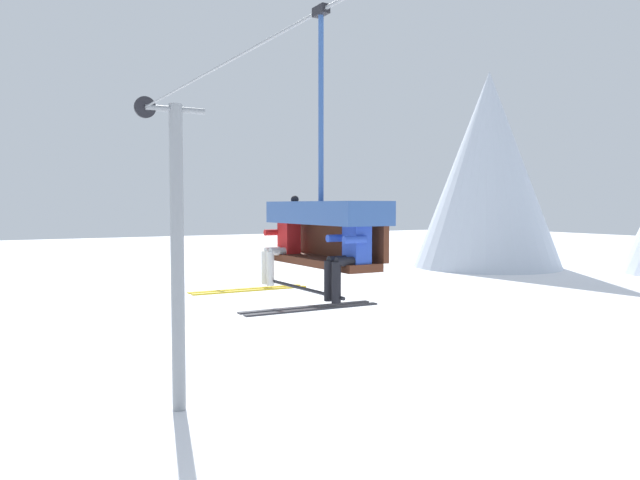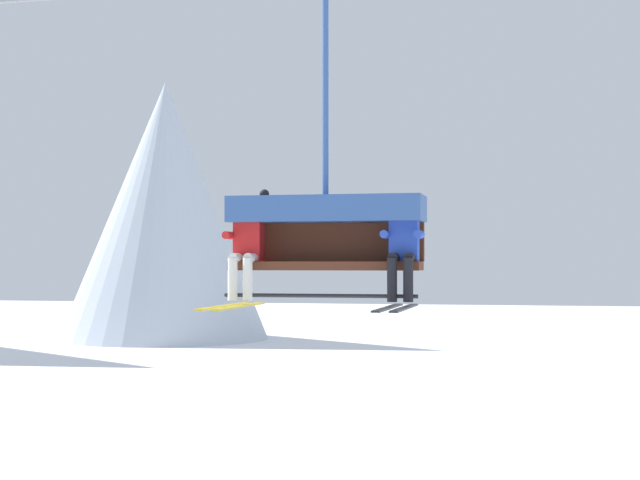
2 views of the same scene
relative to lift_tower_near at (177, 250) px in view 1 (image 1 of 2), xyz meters
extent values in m
cone|color=silver|center=(-24.67, 35.55, 4.30)|extent=(12.95, 12.95, 17.32)
cylinder|color=gray|center=(0.00, 0.02, -0.23)|extent=(0.36, 0.36, 8.25)
cylinder|color=gray|center=(0.00, 0.02, 3.74)|extent=(0.16, 1.60, 0.16)
cylinder|color=black|center=(0.00, -0.78, 3.74)|extent=(0.08, 0.56, 0.56)
cylinder|color=gray|center=(9.09, -0.78, 3.74)|extent=(20.19, 0.05, 0.05)
cube|color=#512819|center=(9.22, -0.78, 0.47)|extent=(2.19, 0.48, 0.10)
cube|color=#512819|center=(9.22, -0.50, 0.74)|extent=(2.19, 0.08, 0.45)
cube|color=#335699|center=(9.22, -0.72, 1.12)|extent=(2.24, 0.68, 0.30)
cylinder|color=black|center=(9.22, -1.10, 0.14)|extent=(2.19, 0.04, 0.04)
cylinder|color=#335699|center=(9.22, -0.78, 2.48)|extent=(0.07, 0.07, 2.43)
cube|color=black|center=(9.22, -0.78, 3.74)|extent=(0.28, 0.12, 0.12)
cube|color=red|center=(8.32, -0.80, 0.78)|extent=(0.32, 0.22, 0.52)
sphere|color=maroon|center=(8.32, -0.80, 1.14)|extent=(0.22, 0.22, 0.22)
ellipsoid|color=black|center=(8.32, -0.90, 1.14)|extent=(0.17, 0.04, 0.08)
cylinder|color=silver|center=(8.23, -0.97, 0.56)|extent=(0.11, 0.34, 0.11)
cylinder|color=silver|center=(8.41, -0.97, 0.56)|extent=(0.11, 0.34, 0.11)
cylinder|color=silver|center=(8.23, -1.14, 0.32)|extent=(0.11, 0.11, 0.48)
cylinder|color=silver|center=(8.41, -1.14, 0.32)|extent=(0.11, 0.11, 0.48)
cube|color=gold|center=(8.23, -1.44, 0.03)|extent=(0.09, 1.70, 0.02)
cube|color=gold|center=(8.41, -1.44, 0.03)|extent=(0.09, 1.70, 0.02)
cylinder|color=red|center=(8.13, -0.95, 0.82)|extent=(0.09, 0.30, 0.09)
cylinder|color=red|center=(8.51, -0.80, 1.13)|extent=(0.09, 0.09, 0.30)
sphere|color=black|center=(8.51, -0.80, 1.30)|extent=(0.11, 0.11, 0.11)
cube|color=#2847B7|center=(10.13, -0.80, 0.78)|extent=(0.32, 0.22, 0.52)
sphere|color=silver|center=(10.13, -0.80, 1.14)|extent=(0.22, 0.22, 0.22)
ellipsoid|color=black|center=(10.13, -0.90, 1.14)|extent=(0.17, 0.04, 0.08)
cylinder|color=black|center=(10.04, -0.97, 0.56)|extent=(0.11, 0.34, 0.11)
cylinder|color=black|center=(10.22, -0.97, 0.56)|extent=(0.11, 0.34, 0.11)
cylinder|color=black|center=(10.04, -1.14, 0.32)|extent=(0.11, 0.11, 0.48)
cylinder|color=black|center=(10.22, -1.14, 0.32)|extent=(0.11, 0.11, 0.48)
cube|color=#232328|center=(10.04, -1.44, 0.03)|extent=(0.09, 1.70, 0.02)
cube|color=#232328|center=(10.22, -1.44, 0.03)|extent=(0.09, 1.70, 0.02)
cylinder|color=#2847B7|center=(9.94, -0.95, 0.82)|extent=(0.09, 0.30, 0.09)
cylinder|color=#2847B7|center=(10.32, -0.95, 0.82)|extent=(0.09, 0.30, 0.09)
camera|label=1|loc=(16.40, -4.86, 1.22)|focal=35.00mm
camera|label=2|loc=(11.57, -11.71, 0.51)|focal=55.00mm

